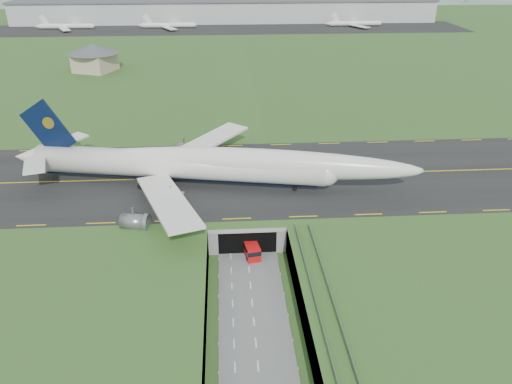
{
  "coord_description": "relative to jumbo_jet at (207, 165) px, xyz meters",
  "views": [
    {
      "loc": [
        -4.0,
        -78.71,
        57.77
      ],
      "look_at": [
        2.55,
        20.0,
        8.26
      ],
      "focal_mm": 35.0,
      "sensor_mm": 36.0,
      "label": 1
    }
  ],
  "objects": [
    {
      "name": "trench_road",
      "position": [
        8.3,
        -35.73,
        -11.42
      ],
      "size": [
        12.0,
        75.0,
        0.2
      ],
      "primitive_type": "cube",
      "color": "slate",
      "rests_on": "ground"
    },
    {
      "name": "shuttle_tram",
      "position": [
        8.94,
        -20.46,
        -9.88
      ],
      "size": [
        3.94,
        7.66,
        2.99
      ],
      "rotation": [
        0.0,
        0.0,
        0.17
      ],
      "color": "red",
      "rests_on": "ground"
    },
    {
      "name": "tunnel_portal",
      "position": [
        8.3,
        -11.52,
        -8.19
      ],
      "size": [
        17.0,
        22.3,
        6.0
      ],
      "color": "gray",
      "rests_on": "ground"
    },
    {
      "name": "ground",
      "position": [
        8.3,
        -28.23,
        -11.52
      ],
      "size": [
        900.0,
        900.0,
        0.0
      ],
      "primitive_type": "plane",
      "color": "#325622",
      "rests_on": "ground"
    },
    {
      "name": "distant_hills",
      "position": [
        72.68,
        401.77,
        -15.52
      ],
      "size": [
        700.0,
        91.0,
        60.0
      ],
      "color": "slate",
      "rests_on": "ground"
    },
    {
      "name": "airfield_deck",
      "position": [
        8.3,
        -28.23,
        -8.52
      ],
      "size": [
        800.0,
        800.0,
        6.0
      ],
      "primitive_type": "cube",
      "color": "gray",
      "rests_on": "ground"
    },
    {
      "name": "jumbo_jet",
      "position": [
        0.0,
        0.0,
        0.0
      ],
      "size": [
        96.24,
        60.88,
        20.51
      ],
      "rotation": [
        0.0,
        0.0,
        -0.19
      ],
      "color": "silver",
      "rests_on": "ground"
    },
    {
      "name": "taxiway",
      "position": [
        8.3,
        4.77,
        -5.43
      ],
      "size": [
        800.0,
        44.0,
        0.18
      ],
      "primitive_type": "cube",
      "color": "black",
      "rests_on": "airfield_deck"
    },
    {
      "name": "cargo_terminal",
      "position": [
        8.12,
        271.18,
        2.43
      ],
      "size": [
        320.0,
        67.0,
        15.6
      ],
      "color": "#B2B2B2",
      "rests_on": "ground"
    },
    {
      "name": "guideway",
      "position": [
        19.3,
        -47.34,
        -6.2
      ],
      "size": [
        3.0,
        53.0,
        7.05
      ],
      "color": "#A8A8A3",
      "rests_on": "ground"
    },
    {
      "name": "service_building",
      "position": [
        -52.64,
        122.38,
        1.6
      ],
      "size": [
        28.79,
        28.79,
        12.03
      ],
      "rotation": [
        0.0,
        0.0,
        -0.39
      ],
      "color": "tan",
      "rests_on": "ground"
    }
  ]
}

